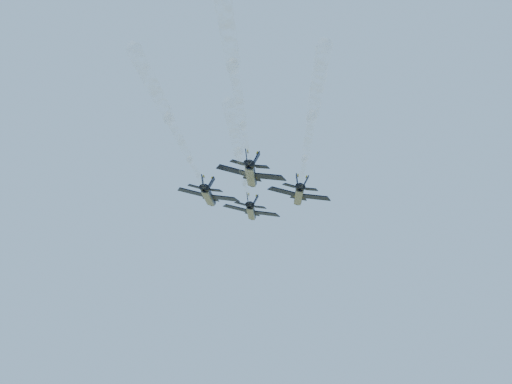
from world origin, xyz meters
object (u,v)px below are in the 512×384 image
(jet_lead, at_px, (251,212))
(jet_slot, at_px, (251,175))
(jet_left, at_px, (209,196))
(jet_right, at_px, (299,195))

(jet_lead, bearing_deg, jet_slot, -88.04)
(jet_lead, xyz_separation_m, jet_left, (-3.54, -13.62, 0.00))
(jet_left, distance_m, jet_right, 17.66)
(jet_left, relative_size, jet_slot, 1.00)
(jet_left, height_order, jet_slot, same)
(jet_left, bearing_deg, jet_right, -0.43)
(jet_left, bearing_deg, jet_slot, -54.94)
(jet_lead, distance_m, jet_right, 15.22)
(jet_left, relative_size, jet_right, 1.00)
(jet_lead, distance_m, jet_left, 14.07)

